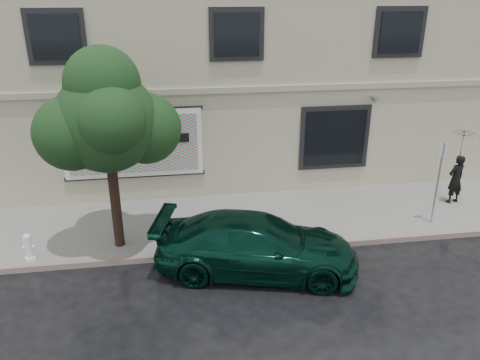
{
  "coord_description": "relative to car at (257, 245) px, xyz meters",
  "views": [
    {
      "loc": [
        -2.03,
        -8.96,
        6.4
      ],
      "look_at": [
        -0.33,
        2.2,
        1.79
      ],
      "focal_mm": 35.0,
      "sensor_mm": 36.0,
      "label": 1
    }
  ],
  "objects": [
    {
      "name": "ground",
      "position": [
        0.15,
        -0.67,
        -0.71
      ],
      "size": [
        90.0,
        90.0,
        0.0
      ],
      "primitive_type": "plane",
      "color": "black",
      "rests_on": "ground"
    },
    {
      "name": "sidewalk",
      "position": [
        0.15,
        2.58,
        -0.63
      ],
      "size": [
        20.0,
        3.5,
        0.15
      ],
      "primitive_type": "cube",
      "color": "gray",
      "rests_on": "ground"
    },
    {
      "name": "curb",
      "position": [
        0.15,
        0.83,
        -0.63
      ],
      "size": [
        20.0,
        0.18,
        0.16
      ],
      "primitive_type": "cube",
      "color": "gray",
      "rests_on": "ground"
    },
    {
      "name": "building",
      "position": [
        0.15,
        8.32,
        2.79
      ],
      "size": [
        20.0,
        8.12,
        7.0
      ],
      "color": "#B9B095",
      "rests_on": "ground"
    },
    {
      "name": "billboard",
      "position": [
        -3.05,
        4.24,
        1.35
      ],
      "size": [
        4.3,
        0.16,
        2.2
      ],
      "color": "white",
      "rests_on": "ground"
    },
    {
      "name": "car",
      "position": [
        0.0,
        0.0,
        0.0
      ],
      "size": [
        5.21,
        3.23,
        1.41
      ],
      "primitive_type": "imported",
      "rotation": [
        0.0,
        0.0,
        1.33
      ],
      "color": "black",
      "rests_on": "ground"
    },
    {
      "name": "pedestrian",
      "position": [
        6.8,
        2.67,
        0.22
      ],
      "size": [
        0.64,
        0.49,
        1.56
      ],
      "primitive_type": "imported",
      "rotation": [
        0.0,
        0.0,
        3.37
      ],
      "color": "black",
      "rests_on": "sidewalk"
    },
    {
      "name": "umbrella",
      "position": [
        6.8,
        2.67,
        1.35
      ],
      "size": [
        1.24,
        1.24,
        0.69
      ],
      "primitive_type": "imported",
      "rotation": [
        0.0,
        0.0,
        -0.43
      ],
      "color": "black",
      "rests_on": "pedestrian"
    },
    {
      "name": "street_tree",
      "position": [
        -3.39,
        1.53,
        2.77
      ],
      "size": [
        2.46,
        2.46,
        4.57
      ],
      "color": "#301D15",
      "rests_on": "sidewalk"
    },
    {
      "name": "fire_hydrant",
      "position": [
        -5.53,
        1.13,
        -0.21
      ],
      "size": [
        0.29,
        0.27,
        0.71
      ],
      "rotation": [
        0.0,
        0.0,
        0.39
      ],
      "color": "white",
      "rests_on": "sidewalk"
    },
    {
      "name": "sign_pole",
      "position": [
        5.41,
        1.47,
        0.91
      ],
      "size": [
        0.3,
        0.05,
        2.42
      ],
      "rotation": [
        0.0,
        0.0,
        0.11
      ],
      "color": "#9A9DA2",
      "rests_on": "sidewalk"
    }
  ]
}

